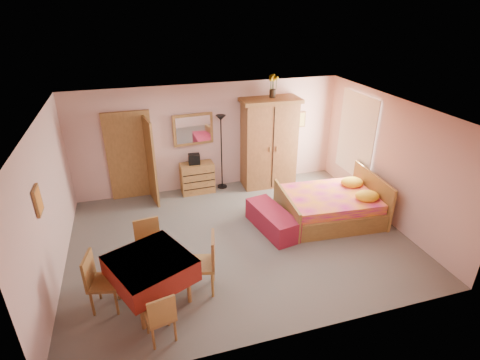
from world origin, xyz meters
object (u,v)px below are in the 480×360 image
object	(u,v)px
stereo	(194,159)
dining_table	(152,280)
chest_of_drawers	(197,178)
wall_mirror	(193,129)
sunflower_vase	(273,86)
chair_east	(200,264)
bed	(330,199)
chair_west	(105,282)
wardrobe	(269,143)
chair_south	(160,315)
bench	(272,220)
chair_north	(150,248)
floor_lamp	(222,153)

from	to	relation	value
stereo	dining_table	world-z (taller)	stereo
chest_of_drawers	wall_mirror	distance (m)	1.19
wall_mirror	dining_table	bearing A→B (deg)	-115.41
chest_of_drawers	sunflower_vase	world-z (taller)	sunflower_vase
chest_of_drawers	chair_east	world-z (taller)	chair_east
stereo	bed	bearing A→B (deg)	-38.79
chest_of_drawers	wall_mirror	xyz separation A→B (m)	(0.00, 0.21, 1.17)
chest_of_drawers	sunflower_vase	size ratio (longest dim) A/B	1.48
sunflower_vase	chair_west	distance (m)	5.57
wall_mirror	wardrobe	xyz separation A→B (m)	(1.81, -0.29, -0.43)
wall_mirror	stereo	bearing A→B (deg)	-109.07
chair_south	bench	bearing A→B (deg)	29.15
bed	chair_east	size ratio (longest dim) A/B	2.00
chest_of_drawers	chair_west	bearing A→B (deg)	-122.70
chest_of_drawers	bench	bearing A→B (deg)	-63.26
wall_mirror	bed	distance (m)	3.52
chair_east	chest_of_drawers	bearing A→B (deg)	3.89
dining_table	chair_east	world-z (taller)	chair_east
bench	chair_south	distance (m)	3.27
wall_mirror	chair_west	world-z (taller)	wall_mirror
chair_north	chair_west	world-z (taller)	chair_west
sunflower_vase	chair_east	bearing A→B (deg)	-126.06
wardrobe	bed	xyz separation A→B (m)	(0.68, -1.95, -0.64)
wall_mirror	chair_south	distance (m)	4.79
wall_mirror	bench	bearing A→B (deg)	-68.90
bed	floor_lamp	bearing A→B (deg)	135.68
stereo	dining_table	xyz separation A→B (m)	(-1.32, -3.49, -0.47)
bed	wardrobe	bearing A→B (deg)	113.66
bench	chair_east	distance (m)	2.20
chair_west	dining_table	bearing A→B (deg)	96.99
wall_mirror	dining_table	distance (m)	4.10
dining_table	chair_west	size ratio (longest dim) A/B	1.15
sunflower_vase	dining_table	size ratio (longest dim) A/B	0.49
dining_table	wardrobe	bearing A→B (deg)	46.87
wardrobe	bench	size ratio (longest dim) A/B	1.62
floor_lamp	chair_east	world-z (taller)	floor_lamp
stereo	chair_east	xyz separation A→B (m)	(-0.55, -3.44, -0.37)
wall_mirror	chair_west	size ratio (longest dim) A/B	1.00
stereo	wardrobe	world-z (taller)	wardrobe
dining_table	chair_west	world-z (taller)	chair_west
floor_lamp	chair_south	size ratio (longest dim) A/B	2.24
chair_south	chair_east	size ratio (longest dim) A/B	0.82
stereo	chair_south	xyz separation A→B (m)	(-1.29, -4.25, -0.46)
floor_lamp	dining_table	xyz separation A→B (m)	(-2.02, -3.56, -0.53)
chest_of_drawers	floor_lamp	xyz separation A→B (m)	(0.64, 0.08, 0.56)
sunflower_vase	bed	world-z (taller)	sunflower_vase
chest_of_drawers	wall_mirror	world-z (taller)	wall_mirror
stereo	bench	size ratio (longest dim) A/B	0.19
chair_north	chair_west	distance (m)	0.99
wall_mirror	wardrobe	distance (m)	1.88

